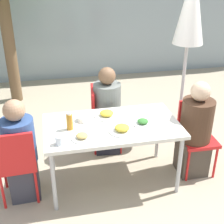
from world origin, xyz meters
name	(u,v)px	position (x,y,z in m)	size (l,w,h in m)	color
ground_plane	(112,180)	(0.00, 0.00, 0.00)	(24.00, 24.00, 0.00)	tan
building_facade	(74,5)	(0.00, 3.67, 1.50)	(10.00, 0.20, 3.00)	#89999E
dining_table	(112,129)	(0.00, 0.00, 0.69)	(1.46, 0.82, 0.75)	silver
chair_left	(16,160)	(-1.03, -0.13, 0.52)	(0.42, 0.42, 0.88)	red
person_left	(21,153)	(-0.98, -0.04, 0.54)	(0.34, 0.34, 1.15)	#383842
chair_right	(196,131)	(1.03, 0.05, 0.52)	(0.41, 0.41, 0.88)	red
person_right	(195,132)	(0.98, -0.03, 0.55)	(0.36, 0.36, 1.17)	#473D33
chair_far	(101,114)	(0.00, 0.72, 0.52)	(0.44, 0.44, 0.88)	red
person_far	(107,113)	(0.08, 0.66, 0.55)	(0.35, 0.35, 1.17)	black
closed_umbrella	(191,13)	(1.16, 0.82, 1.75)	(0.39, 0.39, 2.32)	#333333
plate_0	(143,122)	(0.32, -0.07, 0.77)	(0.21, 0.21, 0.06)	white
plate_1	(107,114)	(-0.02, 0.19, 0.78)	(0.28, 0.28, 0.07)	white
plate_2	(122,129)	(0.07, -0.17, 0.78)	(0.28, 0.28, 0.07)	white
plate_3	(82,137)	(-0.35, -0.23, 0.77)	(0.22, 0.22, 0.06)	white
bottle	(70,121)	(-0.45, -0.01, 0.84)	(0.07, 0.07, 0.19)	#B7751E
drinking_cup	(59,140)	(-0.58, -0.28, 0.79)	(0.08, 0.08, 0.09)	silver
salad_bowl	(84,118)	(-0.28, 0.15, 0.78)	(0.15, 0.15, 0.06)	white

